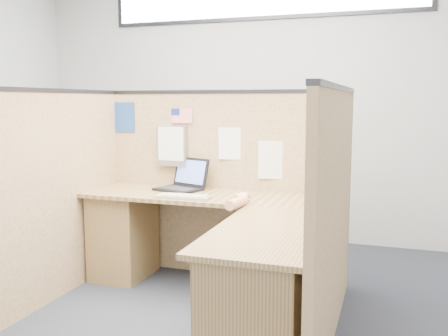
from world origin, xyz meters
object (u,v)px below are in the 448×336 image
(laptop, at_px, (181,182))
(mouse, at_px, (243,199))
(keyboard, at_px, (183,197))
(l_desk, at_px, (214,254))

(laptop, height_order, mouse, laptop)
(keyboard, height_order, mouse, mouse)
(l_desk, relative_size, mouse, 19.02)
(l_desk, distance_m, laptop, 0.83)
(l_desk, height_order, mouse, mouse)
(l_desk, xyz_separation_m, laptop, (-0.48, 0.55, 0.40))
(laptop, xyz_separation_m, mouse, (0.62, -0.34, -0.04))
(laptop, distance_m, mouse, 0.71)
(laptop, distance_m, keyboard, 0.40)
(l_desk, xyz_separation_m, mouse, (0.14, 0.20, 0.36))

